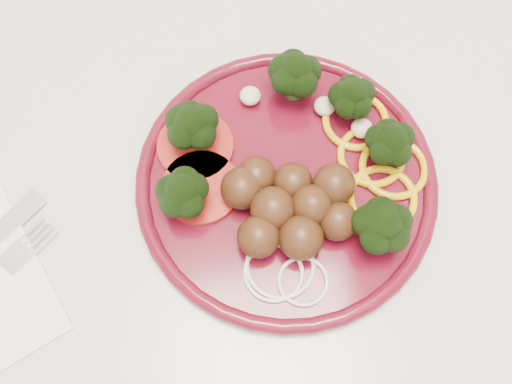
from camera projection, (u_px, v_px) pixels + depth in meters
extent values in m
cube|color=silver|center=(198.00, 298.00, 0.96)|extent=(2.40, 0.60, 0.87)
cube|color=beige|center=(154.00, 205.00, 0.55)|extent=(2.40, 0.60, 0.03)
cylinder|color=#4D0917|center=(286.00, 183.00, 0.53)|extent=(0.28, 0.28, 0.01)
torus|color=#4D0917|center=(286.00, 181.00, 0.53)|extent=(0.28, 0.28, 0.01)
sphere|color=#442411|center=(258.00, 236.00, 0.49)|extent=(0.04, 0.04, 0.04)
sphere|color=#442411|center=(242.00, 188.00, 0.50)|extent=(0.04, 0.04, 0.04)
sphere|color=#442411|center=(338.00, 220.00, 0.49)|extent=(0.04, 0.04, 0.04)
sphere|color=#442411|center=(333.00, 187.00, 0.50)|extent=(0.04, 0.04, 0.04)
sphere|color=#442411|center=(311.00, 207.00, 0.50)|extent=(0.04, 0.04, 0.04)
sphere|color=#442411|center=(293.00, 181.00, 0.51)|extent=(0.04, 0.04, 0.04)
sphere|color=#442411|center=(273.00, 209.00, 0.50)|extent=(0.04, 0.04, 0.04)
sphere|color=#442411|center=(301.00, 238.00, 0.49)|extent=(0.04, 0.04, 0.04)
sphere|color=#442411|center=(256.00, 175.00, 0.51)|extent=(0.04, 0.04, 0.04)
torus|color=#D49D07|center=(371.00, 156.00, 0.53)|extent=(0.07, 0.07, 0.01)
torus|color=#D49D07|center=(382.00, 198.00, 0.52)|extent=(0.07, 0.07, 0.01)
torus|color=#D49D07|center=(356.00, 121.00, 0.55)|extent=(0.07, 0.07, 0.01)
torus|color=#D49D07|center=(393.00, 168.00, 0.53)|extent=(0.07, 0.07, 0.01)
cylinder|color=#720A07|center=(195.00, 146.00, 0.54)|extent=(0.07, 0.07, 0.01)
cylinder|color=#720A07|center=(201.00, 188.00, 0.52)|extent=(0.07, 0.07, 0.01)
torus|color=beige|center=(274.00, 272.00, 0.49)|extent=(0.05, 0.05, 0.00)
torus|color=beige|center=(303.00, 281.00, 0.49)|extent=(0.05, 0.05, 0.00)
torus|color=beige|center=(280.00, 265.00, 0.50)|extent=(0.06, 0.06, 0.00)
ellipsoid|color=#C6B793|center=(324.00, 107.00, 0.55)|extent=(0.02, 0.02, 0.01)
ellipsoid|color=#C6B793|center=(250.00, 96.00, 0.55)|extent=(0.02, 0.02, 0.01)
ellipsoid|color=#C6B793|center=(362.00, 129.00, 0.54)|extent=(0.02, 0.02, 0.01)
cube|color=silver|center=(16.00, 258.00, 0.51)|extent=(0.03, 0.03, 0.00)
cube|color=silver|center=(45.00, 243.00, 0.51)|extent=(0.02, 0.02, 0.00)
cube|color=silver|center=(40.00, 239.00, 0.51)|extent=(0.02, 0.02, 0.00)
cube|color=silver|center=(35.00, 235.00, 0.51)|extent=(0.02, 0.02, 0.00)
cube|color=silver|center=(31.00, 230.00, 0.52)|extent=(0.02, 0.02, 0.00)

